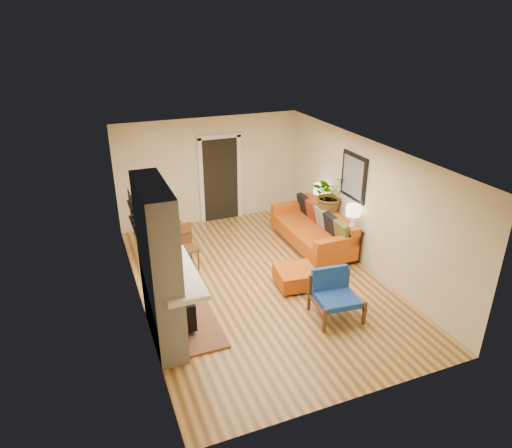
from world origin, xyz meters
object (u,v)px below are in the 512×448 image
Objects in this scene: lamp_far at (320,193)px; houseplant at (330,194)px; ottoman at (296,276)px; lamp_near at (353,215)px; dining_table at (170,231)px; console_table at (333,223)px; blue_chair at (334,292)px; sofa at (315,229)px.

houseplant reaches higher than lamp_far.
ottoman is 2.53m from lamp_far.
lamp_near is 0.94m from houseplant.
dining_table is 3.53m from houseplant.
lamp_near reaches higher than ottoman.
houseplant reaches higher than lamp_near.
console_table is 3.43× the size of lamp_far.
lamp_near is at bearing -90.00° from console_table.
lamp_far is (1.29, 2.89, 0.63)m from blue_chair.
houseplant is at bearing 62.41° from blue_chair.
console_table is (0.33, -0.21, 0.18)m from sofa.
ottoman is 2.85m from dining_table.
blue_chair is (0.21, -1.04, 0.22)m from ottoman.
blue_chair is 3.22m from lamp_far.
dining_table is at bearing 176.73° from lamp_far.
console_table is (1.49, 1.19, 0.37)m from ottoman.
sofa is at bearing 68.56° from blue_chair.
blue_chair is (-0.95, -2.43, 0.04)m from sofa.
dining_table reaches higher than sofa.
ottoman is at bearing -136.55° from houseplant.
lamp_near is (1.29, 1.51, 0.63)m from blue_chair.
sofa is at bearing -11.86° from dining_table.
houseplant reaches higher than console_table.
lamp_near is at bearing 17.70° from ottoman.
lamp_far is at bearing 88.71° from houseplant.
lamp_near is (0.33, -0.92, 0.67)m from sofa.
houseplant is (0.32, 0.01, 0.79)m from sofa.
blue_chair is 0.47× the size of dining_table.
lamp_near is (1.49, 0.48, 0.85)m from ottoman.
blue_chair is 2.57m from console_table.
sofa is 2.51× the size of houseplant.
lamp_near is at bearing -70.21° from sofa.
sofa reaches higher than console_table.
dining_table reaches higher than console_table.
dining_table is 3.26× the size of lamp_far.
dining_table is at bearing 124.83° from blue_chair.
houseplant reaches higher than blue_chair.
houseplant is (-0.01, 0.22, 0.60)m from console_table.
sofa is 0.87m from lamp_far.
houseplant is at bearing 1.74° from sofa.
ottoman is 1.48× the size of lamp_far.
lamp_far reaches higher than console_table.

